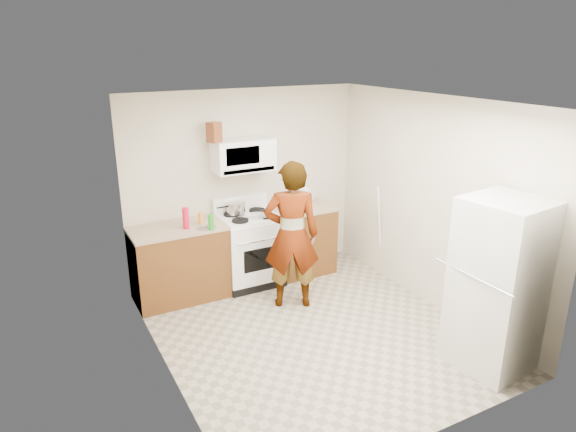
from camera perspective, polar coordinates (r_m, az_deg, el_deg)
floor at (r=5.82m, az=2.86°, el=-12.73°), size 3.60×3.60×0.00m
back_wall at (r=6.80m, az=-4.74°, el=3.42°), size 3.20×0.02×2.50m
right_wall at (r=6.22m, az=15.74°, el=1.31°), size 0.02×3.60×2.50m
cabinet_left at (r=6.47m, az=-11.97°, el=-5.26°), size 1.12×0.62×0.90m
counter_left at (r=6.30m, az=-12.25°, el=-1.37°), size 1.14×0.64×0.03m
cabinet_right at (r=7.08m, az=1.46°, el=-2.70°), size 0.80×0.62×0.90m
counter_right at (r=6.93m, az=1.49°, el=0.90°), size 0.82×0.64×0.03m
gas_range at (r=6.74m, az=-4.30°, el=-3.57°), size 0.76×0.65×1.13m
microwave at (r=6.50m, az=-5.02°, el=6.78°), size 0.76×0.38×0.40m
person at (r=6.01m, az=0.39°, el=-2.16°), size 0.77×0.66×1.79m
fridge at (r=5.30m, az=22.31°, el=-7.11°), size 0.78×0.78×1.70m
kettle at (r=7.03m, az=1.97°, el=2.19°), size 0.18×0.18×0.20m
jug at (r=6.26m, az=-8.22°, el=9.19°), size 0.18×0.18×0.24m
saucepan at (r=6.61m, az=-5.80°, el=0.86°), size 0.27×0.27×0.13m
tray at (r=6.50m, az=-3.49°, el=0.02°), size 0.29×0.25×0.05m
bottle_spray at (r=6.19m, az=-11.30°, el=-0.24°), size 0.08×0.08×0.26m
bottle_hot_sauce at (r=6.30m, az=-9.69°, el=-0.28°), size 0.06×0.06×0.16m
bottle_green_cap at (r=6.09m, az=-8.57°, el=-0.70°), size 0.07×0.07×0.20m
pot_lid at (r=6.20m, az=-9.04°, el=-1.27°), size 0.32×0.32×0.01m
broom at (r=7.03m, az=10.16°, el=-1.53°), size 0.26×0.14×1.26m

